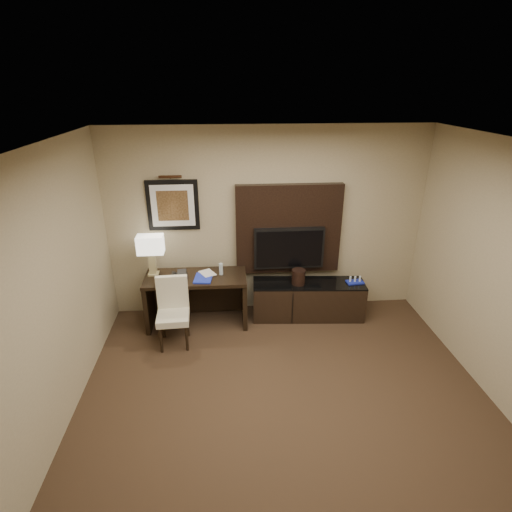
{
  "coord_description": "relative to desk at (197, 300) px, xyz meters",
  "views": [
    {
      "loc": [
        -0.6,
        -2.86,
        3.19
      ],
      "look_at": [
        -0.22,
        1.8,
        1.15
      ],
      "focal_mm": 28.0,
      "sensor_mm": 36.0,
      "label": 1
    }
  ],
  "objects": [
    {
      "name": "floor",
      "position": [
        1.03,
        -2.1,
        -0.38
      ],
      "size": [
        4.5,
        5.0,
        0.01
      ],
      "primitive_type": "cube",
      "color": "#342317",
      "rests_on": "ground"
    },
    {
      "name": "ceiling",
      "position": [
        1.03,
        -2.1,
        2.33
      ],
      "size": [
        4.5,
        5.0,
        0.01
      ],
      "primitive_type": "cube",
      "color": "silver",
      "rests_on": "wall_back"
    },
    {
      "name": "wall_back",
      "position": [
        1.03,
        0.4,
        0.98
      ],
      "size": [
        4.5,
        0.01,
        2.7
      ],
      "primitive_type": "cube",
      "color": "tan",
      "rests_on": "floor"
    },
    {
      "name": "wall_left",
      "position": [
        -1.22,
        -2.1,
        0.98
      ],
      "size": [
        0.01,
        5.0,
        2.7
      ],
      "primitive_type": "cube",
      "color": "tan",
      "rests_on": "floor"
    },
    {
      "name": "desk",
      "position": [
        0.0,
        0.0,
        0.0
      ],
      "size": [
        1.4,
        0.61,
        0.75
      ],
      "primitive_type": "cube",
      "rotation": [
        0.0,
        0.0,
        -0.01
      ],
      "color": "black",
      "rests_on": "floor"
    },
    {
      "name": "credenza",
      "position": [
        1.6,
        0.05,
        -0.1
      ],
      "size": [
        1.63,
        0.56,
        0.55
      ],
      "primitive_type": "cube",
      "rotation": [
        0.0,
        0.0,
        -0.07
      ],
      "color": "black",
      "rests_on": "floor"
    },
    {
      "name": "tv_wall_panel",
      "position": [
        1.33,
        0.34,
        0.9
      ],
      "size": [
        1.5,
        0.12,
        1.3
      ],
      "primitive_type": "cube",
      "color": "black",
      "rests_on": "wall_back"
    },
    {
      "name": "tv",
      "position": [
        1.33,
        0.24,
        0.65
      ],
      "size": [
        1.0,
        0.08,
        0.6
      ],
      "primitive_type": "cube",
      "color": "black",
      "rests_on": "tv_wall_panel"
    },
    {
      "name": "artwork",
      "position": [
        -0.27,
        0.38,
        1.28
      ],
      "size": [
        0.7,
        0.04,
        0.7
      ],
      "primitive_type": "cube",
      "color": "black",
      "rests_on": "wall_back"
    },
    {
      "name": "picture_light",
      "position": [
        -0.27,
        0.34,
        1.68
      ],
      "size": [
        0.04,
        0.04,
        0.3
      ],
      "primitive_type": "cylinder",
      "color": "#3E2313",
      "rests_on": "wall_back"
    },
    {
      "name": "desk_chair",
      "position": [
        -0.28,
        -0.49,
        0.05
      ],
      "size": [
        0.42,
        0.48,
        0.85
      ],
      "primitive_type": null,
      "rotation": [
        0.0,
        0.0,
        0.04
      ],
      "color": "beige",
      "rests_on": "floor"
    },
    {
      "name": "table_lamp",
      "position": [
        -0.58,
        0.11,
        0.66
      ],
      "size": [
        0.36,
        0.21,
        0.58
      ],
      "primitive_type": null,
      "rotation": [
        0.0,
        0.0,
        -0.03
      ],
      "color": "tan",
      "rests_on": "desk"
    },
    {
      "name": "desk_phone",
      "position": [
        -0.21,
        -0.05,
        0.42
      ],
      "size": [
        0.2,
        0.18,
        0.1
      ],
      "primitive_type": null,
      "rotation": [
        0.0,
        0.0,
        0.01
      ],
      "color": "black",
      "rests_on": "desk"
    },
    {
      "name": "blue_folder",
      "position": [
        0.11,
        -0.09,
        0.38
      ],
      "size": [
        0.26,
        0.33,
        0.02
      ],
      "primitive_type": "cube",
      "rotation": [
        0.0,
        0.0,
        -0.11
      ],
      "color": "#1C2DB6",
      "rests_on": "desk"
    },
    {
      "name": "book",
      "position": [
        0.08,
        0.0,
        0.49
      ],
      "size": [
        0.16,
        0.1,
        0.24
      ],
      "primitive_type": "imported",
      "rotation": [
        0.0,
        0.0,
        0.5
      ],
      "color": "#B8A790",
      "rests_on": "desk"
    },
    {
      "name": "water_bottle",
      "position": [
        0.35,
        0.03,
        0.46
      ],
      "size": [
        0.06,
        0.06,
        0.16
      ],
      "primitive_type": "cylinder",
      "rotation": [
        0.0,
        0.0,
        0.12
      ],
      "color": "#ACBFC3",
      "rests_on": "desk"
    },
    {
      "name": "ice_bucket",
      "position": [
        1.44,
        0.04,
        0.29
      ],
      "size": [
        0.25,
        0.25,
        0.22
      ],
      "primitive_type": "cylinder",
      "rotation": [
        0.0,
        0.0,
        -0.35
      ],
      "color": "black",
      "rests_on": "credenza"
    },
    {
      "name": "minibar_tray",
      "position": [
        2.26,
        0.0,
        0.22
      ],
      "size": [
        0.25,
        0.17,
        0.09
      ],
      "primitive_type": null,
      "rotation": [
        0.0,
        0.0,
        0.1
      ],
      "color": "#1A29AB",
      "rests_on": "credenza"
    }
  ]
}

